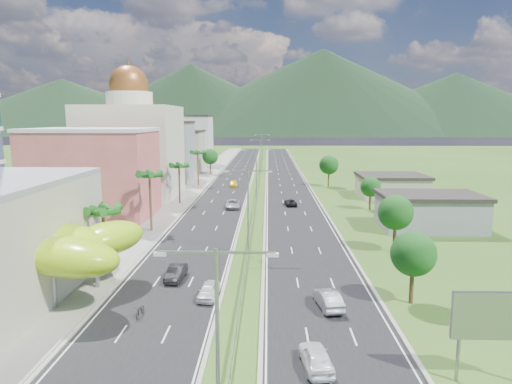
{
  "coord_description": "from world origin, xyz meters",
  "views": [
    {
      "loc": [
        2.48,
        -46.16,
        17.16
      ],
      "look_at": [
        0.81,
        17.07,
        7.0
      ],
      "focal_mm": 32.0,
      "sensor_mm": 36.0,
      "label": 1
    }
  ],
  "objects": [
    {
      "name": "ground",
      "position": [
        0.0,
        0.0,
        0.0
      ],
      "size": [
        500.0,
        500.0,
        0.0
      ],
      "primitive_type": "plane",
      "color": "#2D5119",
      "rests_on": "ground"
    },
    {
      "name": "road_left",
      "position": [
        -7.5,
        90.0,
        0.02
      ],
      "size": [
        11.0,
        260.0,
        0.04
      ],
      "primitive_type": "cube",
      "color": "black",
      "rests_on": "ground"
    },
    {
      "name": "road_right",
      "position": [
        7.5,
        90.0,
        0.02
      ],
      "size": [
        11.0,
        260.0,
        0.04
      ],
      "primitive_type": "cube",
      "color": "black",
      "rests_on": "ground"
    },
    {
      "name": "sidewalk_left",
      "position": [
        -17.0,
        90.0,
        0.06
      ],
      "size": [
        7.0,
        260.0,
        0.12
      ],
      "primitive_type": "cube",
      "color": "gray",
      "rests_on": "ground"
    },
    {
      "name": "median_guardrail",
      "position": [
        0.0,
        71.99,
        0.62
      ],
      "size": [
        0.1,
        216.06,
        0.76
      ],
      "color": "gray",
      "rests_on": "ground"
    },
    {
      "name": "streetlight_median_a",
      "position": [
        0.0,
        -25.0,
        6.75
      ],
      "size": [
        6.04,
        0.25,
        11.0
      ],
      "color": "gray",
      "rests_on": "ground"
    },
    {
      "name": "streetlight_median_b",
      "position": [
        0.0,
        10.0,
        6.75
      ],
      "size": [
        6.04,
        0.25,
        11.0
      ],
      "color": "gray",
      "rests_on": "ground"
    },
    {
      "name": "streetlight_median_c",
      "position": [
        0.0,
        50.0,
        6.75
      ],
      "size": [
        6.04,
        0.25,
        11.0
      ],
      "color": "gray",
      "rests_on": "ground"
    },
    {
      "name": "streetlight_median_d",
      "position": [
        0.0,
        95.0,
        6.75
      ],
      "size": [
        6.04,
        0.25,
        11.0
      ],
      "color": "gray",
      "rests_on": "ground"
    },
    {
      "name": "streetlight_median_e",
      "position": [
        0.0,
        140.0,
        6.75
      ],
      "size": [
        6.04,
        0.25,
        11.0
      ],
      "color": "gray",
      "rests_on": "ground"
    },
    {
      "name": "lime_canopy",
      "position": [
        -20.0,
        -4.0,
        4.99
      ],
      "size": [
        18.0,
        15.0,
        7.4
      ],
      "color": "#9CD014",
      "rests_on": "ground"
    },
    {
      "name": "pink_shophouse",
      "position": [
        -28.0,
        32.0,
        7.5
      ],
      "size": [
        20.0,
        15.0,
        15.0
      ],
      "primitive_type": "cube",
      "color": "#C35350",
      "rests_on": "ground"
    },
    {
      "name": "domed_building",
      "position": [
        -28.0,
        55.0,
        11.35
      ],
      "size": [
        20.0,
        20.0,
        28.7
      ],
      "color": "beige",
      "rests_on": "ground"
    },
    {
      "name": "midrise_grey",
      "position": [
        -27.0,
        80.0,
        8.0
      ],
      "size": [
        16.0,
        15.0,
        16.0
      ],
      "primitive_type": "cube",
      "color": "gray",
      "rests_on": "ground"
    },
    {
      "name": "midrise_beige",
      "position": [
        -27.0,
        102.0,
        6.5
      ],
      "size": [
        16.0,
        15.0,
        13.0
      ],
      "primitive_type": "cube",
      "color": "#B0A691",
      "rests_on": "ground"
    },
    {
      "name": "midrise_white",
      "position": [
        -27.0,
        125.0,
        9.0
      ],
      "size": [
        16.0,
        15.0,
        18.0
      ],
      "primitive_type": "cube",
      "color": "silver",
      "rests_on": "ground"
    },
    {
      "name": "billboard",
      "position": [
        17.0,
        -18.0,
        4.42
      ],
      "size": [
        5.2,
        0.35,
        6.2
      ],
      "color": "gray",
      "rests_on": "ground"
    },
    {
      "name": "shed_near",
      "position": [
        28.0,
        25.0,
        2.5
      ],
      "size": [
        15.0,
        10.0,
        5.0
      ],
      "primitive_type": "cube",
      "color": "gray",
      "rests_on": "ground"
    },
    {
      "name": "shed_far",
      "position": [
        30.0,
        55.0,
        2.2
      ],
      "size": [
        14.0,
        12.0,
        4.4
      ],
      "primitive_type": "cube",
      "color": "#B0A691",
      "rests_on": "ground"
    },
    {
      "name": "palm_tree_b",
      "position": [
        -15.5,
        2.0,
        7.06
      ],
      "size": [
        3.6,
        3.6,
        8.1
      ],
      "color": "#47301C",
      "rests_on": "ground"
    },
    {
      "name": "palm_tree_c",
      "position": [
        -15.5,
        22.0,
        8.5
      ],
      "size": [
        3.6,
        3.6,
        9.6
      ],
      "color": "#47301C",
      "rests_on": "ground"
    },
    {
      "name": "palm_tree_d",
      "position": [
        -15.5,
        45.0,
        7.54
      ],
      "size": [
        3.6,
        3.6,
        8.6
      ],
      "color": "#47301C",
      "rests_on": "ground"
    },
    {
      "name": "palm_tree_e",
      "position": [
        -15.5,
        70.0,
        8.31
      ],
      "size": [
        3.6,
        3.6,
        9.4
      ],
      "color": "#47301C",
      "rests_on": "ground"
    },
    {
      "name": "leafy_tree_lfar",
      "position": [
        -15.5,
        95.0,
        5.58
      ],
      "size": [
        4.9,
        4.9,
        8.05
      ],
      "color": "#47301C",
      "rests_on": "ground"
    },
    {
      "name": "leafy_tree_ra",
      "position": [
        16.0,
        -5.0,
        4.78
      ],
      "size": [
        4.2,
        4.2,
        6.9
      ],
      "color": "#47301C",
      "rests_on": "ground"
    },
    {
      "name": "leafy_tree_rb",
      "position": [
        19.0,
        12.0,
        5.18
      ],
      "size": [
        4.55,
        4.55,
        7.47
      ],
      "color": "#47301C",
      "rests_on": "ground"
    },
    {
      "name": "leafy_tree_rc",
      "position": [
        22.0,
        40.0,
        4.37
      ],
      "size": [
        3.85,
        3.85,
        6.33
      ],
      "color": "#47301C",
      "rests_on": "ground"
    },
    {
      "name": "leafy_tree_rd",
      "position": [
        18.0,
        70.0,
        5.58
      ],
      "size": [
        4.9,
        4.9,
        8.05
      ],
      "color": "#47301C",
      "rests_on": "ground"
    },
    {
      "name": "mountain_ridge",
      "position": [
        60.0,
        450.0,
        0.0
      ],
      "size": [
        860.0,
        140.0,
        90.0
      ],
      "primitive_type": null,
      "color": "black",
      "rests_on": "ground"
    },
    {
      "name": "car_white_near_left",
      "position": [
        -3.2,
        -4.33,
        0.76
      ],
      "size": [
        2.13,
        4.4,
        1.45
      ],
      "primitive_type": "imported",
      "rotation": [
        0.0,
        0.0,
        -0.1
      ],
      "color": "white",
      "rests_on": "road_left"
    },
    {
      "name": "car_dark_left",
      "position": [
        -7.39,
        0.68,
        0.8
      ],
      "size": [
        1.84,
        4.69,
        1.52
      ],
      "primitive_type": "imported",
      "rotation": [
        0.0,
        0.0,
        -0.05
      ],
      "color": "black",
      "rests_on": "road_left"
    },
    {
      "name": "car_silver_mid_left",
      "position": [
        -4.32,
        40.6,
        0.85
      ],
      "size": [
        3.04,
        5.98,
        1.62
      ],
      "primitive_type": "imported",
      "rotation": [
        0.0,
        0.0,
        0.06
      ],
      "color": "#A0A4A8",
      "rests_on": "road_left"
    },
    {
      "name": "car_yellow_far_left",
      "position": [
        -6.27,
        68.76,
        0.75
      ],
      "size": [
        2.28,
        5.03,
        1.43
      ],
      "primitive_type": "imported",
      "rotation": [
        0.0,
        0.0,
        0.06
      ],
      "color": "yellow",
      "rests_on": "road_left"
    },
    {
      "name": "car_white_near_right",
      "position": [
        5.87,
        -16.71,
        0.84
      ],
      "size": [
        2.41,
        4.89,
        1.6
      ],
      "primitive_type": "imported",
      "rotation": [
        0.0,
        0.0,
        3.25
      ],
      "color": "white",
      "rests_on": "road_right"
    },
    {
      "name": "car_silver_right",
      "position": [
        8.02,
        -6.34,
        0.86
      ],
      "size": [
        2.52,
        5.19,
        1.64
      ],
      "primitive_type": "imported",
      "rotation": [
        0.0,
        0.0,
        3.31
      ],
      "color": "#929499",
      "rests_on": "road_right"
    },
    {
      "name": "car_dark_far_right",
      "position": [
        7.0,
        43.49,
        0.68
      ],
      "size": [
        2.59,
        4.78,
        1.27
      ],
      "primitive_type": "imported",
      "rotation": [
        0.0,
        0.0,
        3.25
      ],
      "color": "black",
      "rests_on": "road_right"
    },
    {
      "name": "motorcycle",
      "position": [
        -8.66,
        -8.7,
        0.71
      ],
      "size": [
        0.73,
        2.12,
        1.34
      ],
      "primitive_type": "imported",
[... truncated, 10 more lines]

